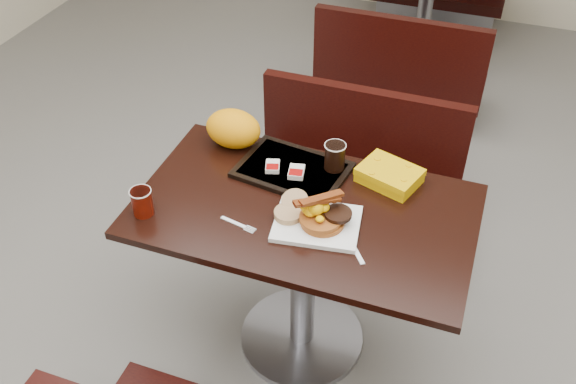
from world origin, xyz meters
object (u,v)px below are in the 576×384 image
(table_near, at_px, (303,280))
(bench_near_n, at_px, (350,177))
(tray, at_px, (293,170))
(platter, at_px, (317,224))
(coffee_cup_near, at_px, (142,202))
(clamshell, at_px, (389,175))
(fork, at_px, (233,222))
(table_far, at_px, (425,12))
(hashbrown_sleeve_right, at_px, (296,172))
(knife, at_px, (352,245))
(coffee_cup_far, at_px, (335,156))
(paper_bag, at_px, (233,129))
(bench_far_s, at_px, (403,61))
(hashbrown_sleeve_left, at_px, (273,166))
(pancake_stack, at_px, (323,219))

(table_near, xyz_separation_m, bench_near_n, (0.00, 0.70, -0.02))
(bench_near_n, bearing_deg, tray, -101.82)
(platter, bearing_deg, table_near, 125.37)
(coffee_cup_near, bearing_deg, clamshell, 30.99)
(fork, relative_size, clamshell, 0.64)
(table_far, distance_m, hashbrown_sleeve_right, 2.48)
(fork, bearing_deg, hashbrown_sleeve_right, 79.53)
(coffee_cup_near, relative_size, hashbrown_sleeve_right, 1.31)
(table_far, distance_m, platter, 2.70)
(fork, xyz_separation_m, knife, (0.42, 0.03, 0.00))
(table_near, bearing_deg, coffee_cup_far, 80.73)
(coffee_cup_near, height_order, knife, coffee_cup_near)
(coffee_cup_near, distance_m, fork, 0.32)
(platter, bearing_deg, paper_bag, 134.92)
(table_far, height_order, hashbrown_sleeve_right, hashbrown_sleeve_right)
(bench_far_s, relative_size, hashbrown_sleeve_right, 13.04)
(table_near, height_order, knife, knife)
(bench_far_s, xyz_separation_m, hashbrown_sleeve_left, (-0.18, -1.75, 0.42))
(tray, bearing_deg, clamshell, 18.52)
(pancake_stack, height_order, coffee_cup_far, coffee_cup_far)
(table_near, xyz_separation_m, clamshell, (0.25, 0.25, 0.40))
(platter, bearing_deg, pancake_stack, -5.09)
(fork, relative_size, paper_bag, 0.62)
(table_far, height_order, fork, fork)
(bench_far_s, height_order, hashbrown_sleeve_left, hashbrown_sleeve_left)
(table_far, distance_m, paper_bag, 2.41)
(table_near, relative_size, pancake_stack, 7.90)
(fork, bearing_deg, knife, 16.12)
(hashbrown_sleeve_left, xyz_separation_m, hashbrown_sleeve_right, (0.10, -0.00, 0.00))
(pancake_stack, distance_m, clamshell, 0.36)
(knife, distance_m, coffee_cup_far, 0.40)
(bench_far_s, distance_m, platter, 2.01)
(fork, bearing_deg, coffee_cup_near, -157.56)
(bench_near_n, xyz_separation_m, bench_far_s, (0.00, 1.20, 0.00))
(hashbrown_sleeve_right, relative_size, clamshell, 0.36)
(coffee_cup_near, bearing_deg, pancake_stack, 13.31)
(tray, relative_size, clamshell, 1.86)
(table_far, distance_m, bench_far_s, 0.70)
(coffee_cup_near, relative_size, clamshell, 0.47)
(pancake_stack, bearing_deg, paper_bag, 144.40)
(platter, height_order, knife, platter)
(bench_near_n, bearing_deg, table_far, 90.00)
(pancake_stack, relative_size, fork, 1.10)
(bench_near_n, distance_m, knife, 0.94)
(table_far, distance_m, fork, 2.79)
(platter, xyz_separation_m, coffee_cup_far, (-0.03, 0.31, 0.06))
(pancake_stack, bearing_deg, platter, -176.83)
(table_far, bearing_deg, platter, -88.52)
(table_near, distance_m, paper_bag, 0.65)
(tray, xyz_separation_m, paper_bag, (-0.28, 0.09, 0.07))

